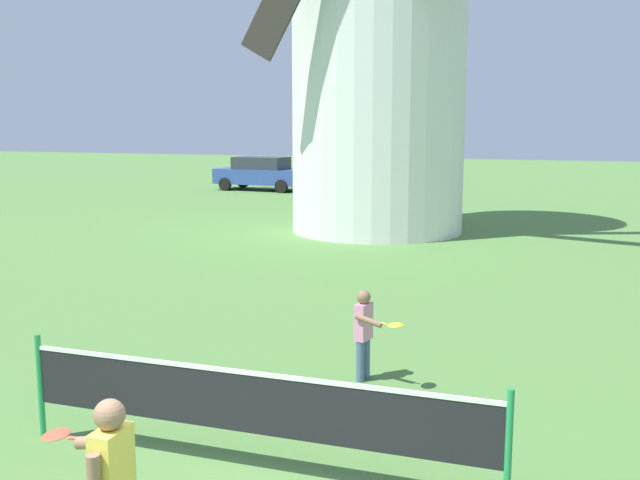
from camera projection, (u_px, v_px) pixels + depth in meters
name	position (u px, v px, depth m)	size (l,w,h in m)	color
tennis_net	(248.00, 403.00, 6.58)	(4.65, 0.06, 1.10)	#238E4C
player_far	(365.00, 330.00, 9.00)	(0.68, 0.60, 1.15)	slate
parked_car_blue	(261.00, 173.00, 34.10)	(4.43, 2.15, 1.56)	#334C99
parked_car_black	(375.00, 177.00, 31.51)	(4.34, 1.99, 1.56)	#1E232D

